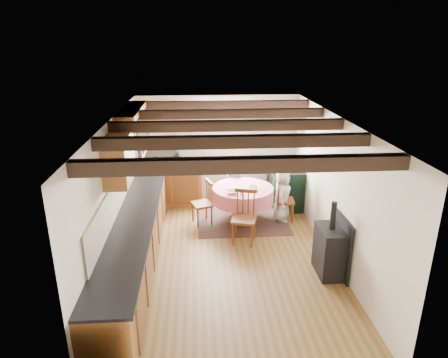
{
  "coord_description": "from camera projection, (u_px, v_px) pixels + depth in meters",
  "views": [
    {
      "loc": [
        -0.47,
        -5.98,
        3.58
      ],
      "look_at": [
        0.0,
        0.8,
        1.15
      ],
      "focal_mm": 31.71,
      "sensor_mm": 36.0,
      "label": 1
    }
  ],
  "objects": [
    {
      "name": "child_right",
      "position": [
        282.0,
        195.0,
        8.07
      ],
      "size": [
        0.5,
        0.62,
        1.1
      ],
      "primitive_type": "imported",
      "rotation": [
        0.0,
        0.0,
        1.25
      ],
      "color": "silver",
      "rests_on": "floor"
    },
    {
      "name": "floor",
      "position": [
        227.0,
        257.0,
        6.85
      ],
      "size": [
        3.6,
        5.5,
        0.0
      ],
      "primitive_type": "cube",
      "color": "olive",
      "rests_on": "ground"
    },
    {
      "name": "beam_a",
      "position": [
        242.0,
        165.0,
        4.19
      ],
      "size": [
        3.6,
        0.16,
        0.16
      ],
      "primitive_type": "cube",
      "color": "black",
      "rests_on": "ceiling"
    },
    {
      "name": "beam_e",
      "position": [
        220.0,
        105.0,
        7.95
      ],
      "size": [
        3.6,
        0.16,
        0.16
      ],
      "primitive_type": "cube",
      "color": "black",
      "rests_on": "ceiling"
    },
    {
      "name": "base_cabinet_back",
      "position": [
        173.0,
        185.0,
        8.93
      ],
      "size": [
        1.3,
        0.6,
        0.88
      ],
      "primitive_type": "cube",
      "color": "#A15B2E",
      "rests_on": "floor"
    },
    {
      "name": "curtain_rod",
      "position": [
        223.0,
        105.0,
        8.6
      ],
      "size": [
        2.0,
        0.03,
        0.03
      ],
      "primitive_type": "cylinder",
      "rotation": [
        0.0,
        1.57,
        0.0
      ],
      "color": "black",
      "rests_on": "wall_back"
    },
    {
      "name": "curtain_right",
      "position": [
        260.0,
        153.0,
        9.03
      ],
      "size": [
        0.35,
        0.1,
        2.1
      ],
      "primitive_type": "cube",
      "color": "silver",
      "rests_on": "wall_back"
    },
    {
      "name": "wall_picture",
      "position": [
        301.0,
        130.0,
        8.55
      ],
      "size": [
        0.04,
        0.5,
        0.6
      ],
      "primitive_type": "cube",
      "color": "gold",
      "rests_on": "wall_right"
    },
    {
      "name": "wall_front",
      "position": [
        249.0,
        296.0,
        3.86
      ],
      "size": [
        3.6,
        0.0,
        2.4
      ],
      "primitive_type": "cube",
      "color": "silver",
      "rests_on": "ground"
    },
    {
      "name": "cup",
      "position": [
        242.0,
        193.0,
        7.57
      ],
      "size": [
        0.1,
        0.1,
        0.08
      ],
      "primitive_type": "imported",
      "rotation": [
        0.0,
        0.0,
        3.06
      ],
      "color": "silver",
      "rests_on": "dining_table"
    },
    {
      "name": "aga_range",
      "position": [
        285.0,
        186.0,
        8.82
      ],
      "size": [
        0.64,
        0.99,
        0.91
      ],
      "primitive_type": null,
      "color": "black",
      "rests_on": "floor"
    },
    {
      "name": "ceiling",
      "position": [
        228.0,
        120.0,
        6.04
      ],
      "size": [
        3.6,
        5.5,
        0.0
      ],
      "primitive_type": "cube",
      "color": "white",
      "rests_on": "ground"
    },
    {
      "name": "wall_cabinet_glass",
      "position": [
        134.0,
        133.0,
        7.21
      ],
      "size": [
        0.34,
        1.8,
        0.9
      ],
      "primitive_type": "cube",
      "color": "#A15B2E",
      "rests_on": "wall_left"
    },
    {
      "name": "dining_table",
      "position": [
        243.0,
        205.0,
        8.06
      ],
      "size": [
        1.23,
        1.23,
        0.74
      ],
      "primitive_type": null,
      "color": "pink",
      "rests_on": "floor"
    },
    {
      "name": "rug",
      "position": [
        242.0,
        221.0,
        8.19
      ],
      "size": [
        1.83,
        1.42,
        0.01
      ],
      "primitive_type": "cube",
      "color": "#31221F",
      "rests_on": "floor"
    },
    {
      "name": "canister_tall",
      "position": [
        154.0,
        161.0,
        8.65
      ],
      "size": [
        0.13,
        0.13,
        0.22
      ],
      "primitive_type": "cylinder",
      "color": "#262628",
      "rests_on": "worktop_back"
    },
    {
      "name": "wall_right",
      "position": [
        335.0,
        190.0,
        6.56
      ],
      "size": [
        0.0,
        5.5,
        2.4
      ],
      "primitive_type": "cube",
      "color": "silver",
      "rests_on": "ground"
    },
    {
      "name": "chair_near",
      "position": [
        244.0,
        218.0,
        7.18
      ],
      "size": [
        0.53,
        0.55,
        1.0
      ],
      "primitive_type": null,
      "rotation": [
        0.0,
        0.0,
        -0.27
      ],
      "color": "brown",
      "rests_on": "floor"
    },
    {
      "name": "chair_right",
      "position": [
        285.0,
        199.0,
        8.13
      ],
      "size": [
        0.44,
        0.42,
        0.9
      ],
      "primitive_type": null,
      "rotation": [
        0.0,
        0.0,
        1.48
      ],
      "color": "brown",
      "rests_on": "floor"
    },
    {
      "name": "wall_cabinet_solid",
      "position": [
        119.0,
        159.0,
        5.82
      ],
      "size": [
        0.34,
        0.9,
        0.7
      ],
      "primitive_type": "cube",
      "color": "#A15B2E",
      "rests_on": "wall_left"
    },
    {
      "name": "splash_left",
      "position": [
        120.0,
        189.0,
        6.61
      ],
      "size": [
        0.02,
        4.5,
        0.55
      ],
      "primitive_type": "cube",
      "color": "beige",
      "rests_on": "wall_left"
    },
    {
      "name": "bowl_b",
      "position": [
        253.0,
        187.0,
        7.86
      ],
      "size": [
        0.22,
        0.22,
        0.06
      ],
      "primitive_type": "imported",
      "rotation": [
        0.0,
        0.0,
        1.3
      ],
      "color": "silver",
      "rests_on": "dining_table"
    },
    {
      "name": "curtain_left",
      "position": [
        185.0,
        154.0,
        8.92
      ],
      "size": [
        0.35,
        0.1,
        2.1
      ],
      "primitive_type": "cube",
      "color": "silver",
      "rests_on": "wall_back"
    },
    {
      "name": "worktop_back",
      "position": [
        172.0,
        166.0,
        8.76
      ],
      "size": [
        1.3,
        0.64,
        0.04
      ],
      "primitive_type": "cube",
      "color": "black",
      "rests_on": "base_cabinet_back"
    },
    {
      "name": "base_cabinet_left",
      "position": [
        138.0,
        237.0,
        6.6
      ],
      "size": [
        0.6,
        5.3,
        0.88
      ],
      "primitive_type": "cube",
      "color": "#A15B2E",
      "rests_on": "floor"
    },
    {
      "name": "beam_c",
      "position": [
        228.0,
        125.0,
        6.07
      ],
      "size": [
        3.6,
        0.16,
        0.16
      ],
      "primitive_type": "cube",
      "color": "black",
      "rests_on": "ceiling"
    },
    {
      "name": "canister_slim",
      "position": [
        178.0,
        159.0,
        8.73
      ],
      "size": [
        0.1,
        0.1,
        0.28
      ],
      "primitive_type": "cylinder",
      "color": "#262628",
      "rests_on": "worktop_back"
    },
    {
      "name": "window_pane",
      "position": [
        222.0,
        131.0,
        8.89
      ],
      "size": [
        1.2,
        0.01,
        1.4
      ],
      "primitive_type": "cube",
      "color": "white",
      "rests_on": "wall_back"
    },
    {
      "name": "canister_wide",
      "position": [
        178.0,
        160.0,
        8.74
      ],
      "size": [
        0.2,
        0.2,
        0.22
      ],
      "primitive_type": "cylinder",
      "color": "#262628",
      "rests_on": "worktop_back"
    },
    {
      "name": "beam_d",
      "position": [
        223.0,
        114.0,
        7.01
      ],
      "size": [
        3.6,
        0.16,
        0.16
      ],
      "primitive_type": "cube",
      "color": "black",
      "rests_on": "ceiling"
    },
    {
      "name": "worktop_left",
      "position": [
        137.0,
        212.0,
        6.45
      ],
      "size": [
        0.64,
        5.3,
        0.04
      ],
      "primitive_type": "cube",
      "color": "black",
      "rests_on": "base_cabinet_left"
    },
    {
      "name": "child_far",
      "position": [
        235.0,
        185.0,
        8.66
      ],
      "size": [
        0.44,
        0.35,
        1.06
      ],
      "primitive_type": "imported",
      "rotation": [
        0.0,
        0.0,
        2.88
      ],
      "color": "slate",
      "rests_on": "floor"
    },
    {
      "name": "beam_b",
      "position": [
        234.0,
        142.0,
        5.13
      ],
      "size": [
        3.6,
        0.16,
        0.16
      ],
      "primitive_type": "cube",
      "color": "black",
      "rests_on": "ceiling"
    },
    {
      "name": "cast_iron_stove",
      "position": [
        331.0,
        239.0,
        6.18
      ],
      "size": [
        0.37,
        0.62,
        1.24
      ],
      "primitive_type": null,
      "color": "black",
      "rests_on": "floor"
    },
    {
      "name": "chair_left",
      "position": [
        202.0,
        203.0,
        7.95
      ],
      "size": [
        0.51,
        0.5,
        0.91
      ],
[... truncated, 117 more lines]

